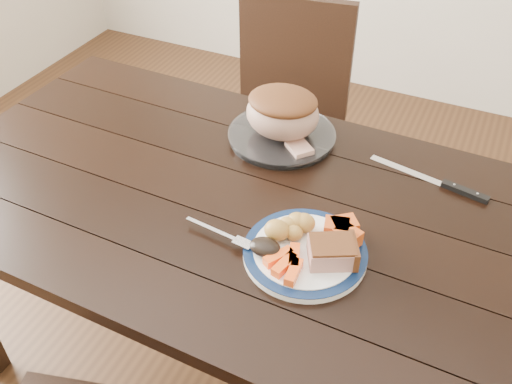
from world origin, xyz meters
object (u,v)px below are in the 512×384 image
at_px(dining_table, 232,221).
at_px(carving_knife, 450,186).
at_px(serving_platter, 282,136).
at_px(chair_far, 286,114).
at_px(dinner_plate, 305,253).
at_px(roast_joint, 282,114).
at_px(fork, 224,235).
at_px(pork_slice, 332,252).

xyz_separation_m(dining_table, carving_knife, (0.49, 0.26, 0.10)).
distance_m(dining_table, serving_platter, 0.30).
relative_size(chair_far, dinner_plate, 3.36).
bearing_deg(roast_joint, fork, -84.70).
bearing_deg(dinner_plate, dining_table, 154.15).
distance_m(dinner_plate, fork, 0.19).
height_order(chair_far, carving_knife, chair_far).
height_order(dining_table, chair_far, chair_far).
distance_m(dining_table, dinner_plate, 0.29).
bearing_deg(chair_far, carving_knife, 135.22).
distance_m(chair_far, carving_knife, 0.84).
distance_m(chair_far, roast_joint, 0.58).
bearing_deg(carving_knife, dinner_plate, -112.21).
distance_m(chair_far, serving_platter, 0.54).
bearing_deg(dining_table, roast_joint, 85.61).
height_order(fork, carving_knife, fork).
bearing_deg(carving_knife, pork_slice, -104.90).
xyz_separation_m(chair_far, roast_joint, (0.17, -0.46, 0.31)).
bearing_deg(serving_platter, pork_slice, -54.54).
height_order(dinner_plate, carving_knife, dinner_plate).
bearing_deg(fork, dining_table, 118.18).
bearing_deg(dinner_plate, fork, -169.10).
height_order(pork_slice, carving_knife, pork_slice).
relative_size(dining_table, carving_knife, 5.10).
distance_m(dining_table, roast_joint, 0.33).
xyz_separation_m(pork_slice, carving_knife, (0.19, 0.38, -0.04)).
height_order(dining_table, pork_slice, pork_slice).
bearing_deg(fork, roast_joint, 101.84).
relative_size(dinner_plate, roast_joint, 1.35).
bearing_deg(carving_knife, serving_platter, -171.29).
relative_size(dining_table, dinner_plate, 5.86).
relative_size(chair_far, carving_knife, 2.92).
distance_m(dining_table, carving_knife, 0.57).
distance_m(serving_platter, fork, 0.44).
xyz_separation_m(serving_platter, roast_joint, (-0.00, 0.00, 0.08)).
bearing_deg(serving_platter, roast_joint, 180.00).
height_order(dining_table, carving_knife, carving_knife).
distance_m(fork, roast_joint, 0.44).
distance_m(fork, carving_knife, 0.60).
relative_size(chair_far, fork, 5.21).
bearing_deg(dining_table, dinner_plate, -25.85).
xyz_separation_m(dinner_plate, roast_joint, (-0.23, 0.40, 0.08)).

